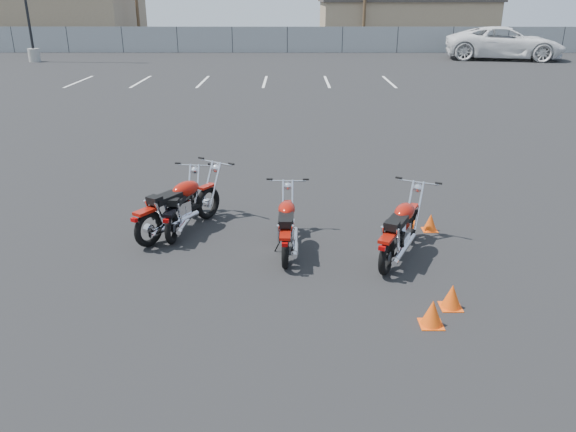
{
  "coord_description": "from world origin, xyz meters",
  "views": [
    {
      "loc": [
        0.24,
        -7.57,
        3.86
      ],
      "look_at": [
        0.2,
        0.6,
        0.65
      ],
      "focal_mm": 35.0,
      "sensor_mm": 36.0,
      "label": 1
    }
  ],
  "objects_px": {
    "motorcycle_rear_red": "(401,230)",
    "white_van": "(506,33)",
    "motorcycle_third_red": "(287,226)",
    "motorcycle_second_black": "(183,206)",
    "motorcycle_front_red": "(179,206)"
  },
  "relations": [
    {
      "from": "motorcycle_third_red",
      "to": "motorcycle_rear_red",
      "type": "relative_size",
      "value": 0.97
    },
    {
      "from": "motorcycle_third_red",
      "to": "white_van",
      "type": "distance_m",
      "value": 32.65
    },
    {
      "from": "motorcycle_third_red",
      "to": "motorcycle_rear_red",
      "type": "xyz_separation_m",
      "value": [
        1.78,
        -0.23,
        0.03
      ]
    },
    {
      "from": "motorcycle_second_black",
      "to": "motorcycle_third_red",
      "type": "xyz_separation_m",
      "value": [
        1.84,
        -0.9,
        -0.01
      ]
    },
    {
      "from": "motorcycle_front_red",
      "to": "motorcycle_rear_red",
      "type": "relative_size",
      "value": 1.02
    },
    {
      "from": "motorcycle_second_black",
      "to": "white_van",
      "type": "relative_size",
      "value": 0.23
    },
    {
      "from": "motorcycle_front_red",
      "to": "motorcycle_second_black",
      "type": "relative_size",
      "value": 1.05
    },
    {
      "from": "motorcycle_front_red",
      "to": "motorcycle_third_red",
      "type": "bearing_deg",
      "value": -21.85
    },
    {
      "from": "motorcycle_rear_red",
      "to": "white_van",
      "type": "bearing_deg",
      "value": 67.88
    },
    {
      "from": "motorcycle_front_red",
      "to": "motorcycle_third_red",
      "type": "xyz_separation_m",
      "value": [
        1.86,
        -0.75,
        -0.06
      ]
    },
    {
      "from": "motorcycle_front_red",
      "to": "motorcycle_second_black",
      "type": "bearing_deg",
      "value": 81.07
    },
    {
      "from": "motorcycle_rear_red",
      "to": "white_van",
      "type": "height_order",
      "value": "white_van"
    },
    {
      "from": "motorcycle_front_red",
      "to": "motorcycle_rear_red",
      "type": "bearing_deg",
      "value": -15.02
    },
    {
      "from": "motorcycle_second_black",
      "to": "motorcycle_rear_red",
      "type": "relative_size",
      "value": 0.98
    },
    {
      "from": "white_van",
      "to": "motorcycle_rear_red",
      "type": "bearing_deg",
      "value": 170.12
    }
  ]
}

